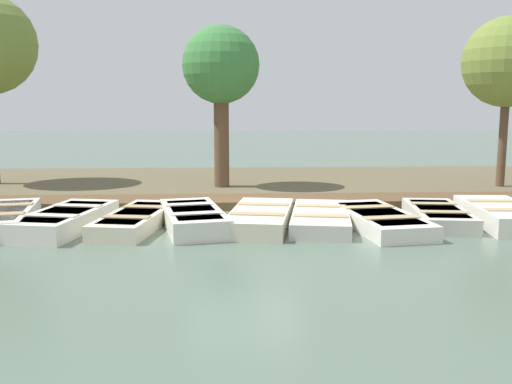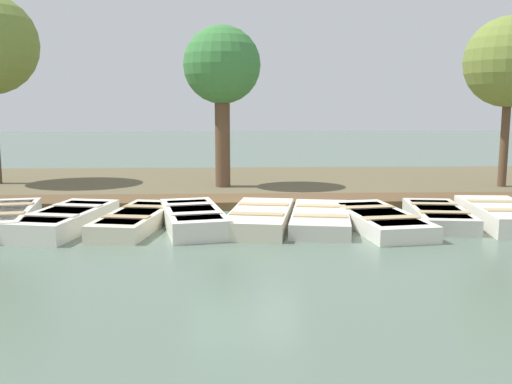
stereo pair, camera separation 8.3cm
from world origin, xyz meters
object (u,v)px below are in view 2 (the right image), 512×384
(rowboat_6, at_px, (321,218))
(park_tree_center, at_px, (510,63))
(rowboat_7, at_px, (379,220))
(park_tree_left, at_px, (222,68))
(rowboat_2, at_px, (65,219))
(rowboat_4, at_px, (193,218))
(rowboat_5, at_px, (260,217))
(rowboat_3, at_px, (136,219))
(rowboat_1, at_px, (6,219))
(rowboat_8, at_px, (438,215))
(rowboat_9, at_px, (503,215))

(rowboat_6, height_order, park_tree_center, park_tree_center)
(rowboat_7, height_order, park_tree_left, park_tree_left)
(rowboat_2, xyz_separation_m, park_tree_left, (-5.04, 3.15, 3.34))
(rowboat_2, bearing_deg, rowboat_4, 102.57)
(rowboat_2, height_order, rowboat_5, rowboat_2)
(rowboat_3, bearing_deg, rowboat_7, 97.41)
(rowboat_1, distance_m, rowboat_5, 5.26)
(park_tree_left, bearing_deg, rowboat_3, -19.37)
(rowboat_7, relative_size, rowboat_8, 1.18)
(rowboat_4, relative_size, rowboat_9, 1.01)
(rowboat_1, distance_m, rowboat_2, 1.24)
(rowboat_2, height_order, rowboat_3, rowboat_2)
(park_tree_left, bearing_deg, park_tree_center, 87.95)
(rowboat_3, relative_size, park_tree_left, 0.66)
(rowboat_1, xyz_separation_m, rowboat_3, (-0.05, 2.66, -0.04))
(rowboat_4, bearing_deg, park_tree_center, 106.55)
(rowboat_5, height_order, rowboat_8, rowboat_5)
(park_tree_left, bearing_deg, rowboat_8, 45.01)
(rowboat_4, xyz_separation_m, park_tree_left, (-5.00, 0.53, 3.34))
(rowboat_5, relative_size, rowboat_9, 1.06)
(rowboat_2, xyz_separation_m, rowboat_5, (-0.15, 4.02, -0.02))
(rowboat_3, bearing_deg, rowboat_6, 100.46)
(rowboat_2, relative_size, rowboat_5, 0.98)
(rowboat_2, bearing_deg, rowboat_5, 103.75)
(rowboat_2, relative_size, rowboat_3, 0.97)
(rowboat_3, bearing_deg, park_tree_left, 170.67)
(rowboat_4, relative_size, rowboat_5, 0.96)
(park_tree_center, bearing_deg, rowboat_3, -65.17)
(rowboat_6, distance_m, rowboat_7, 1.21)
(rowboat_8, distance_m, park_tree_left, 7.50)
(rowboat_8, bearing_deg, rowboat_5, -80.61)
(rowboat_1, bearing_deg, rowboat_5, 80.45)
(rowboat_4, distance_m, rowboat_7, 3.87)
(rowboat_5, height_order, park_tree_center, park_tree_center)
(rowboat_3, distance_m, rowboat_7, 5.06)
(rowboat_3, relative_size, rowboat_9, 1.07)
(rowboat_5, xyz_separation_m, park_tree_center, (-4.60, 7.35, 3.52))
(rowboat_6, bearing_deg, rowboat_5, -79.56)
(rowboat_5, distance_m, rowboat_9, 5.19)
(park_tree_left, distance_m, park_tree_center, 8.24)
(rowboat_9, xyz_separation_m, park_tree_center, (-4.65, 2.17, 3.50))
(rowboat_6, xyz_separation_m, park_tree_center, (-4.58, 6.07, 3.55))
(rowboat_3, distance_m, rowboat_9, 7.78)
(rowboat_3, relative_size, rowboat_4, 1.06)
(rowboat_1, relative_size, park_tree_left, 0.62)
(rowboat_5, xyz_separation_m, park_tree_left, (-4.89, -0.88, 3.36))
(rowboat_7, distance_m, rowboat_9, 2.73)
(rowboat_5, xyz_separation_m, rowboat_7, (0.24, 2.46, -0.02))
(rowboat_9, distance_m, park_tree_left, 8.51)
(rowboat_1, bearing_deg, rowboat_8, 81.18)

